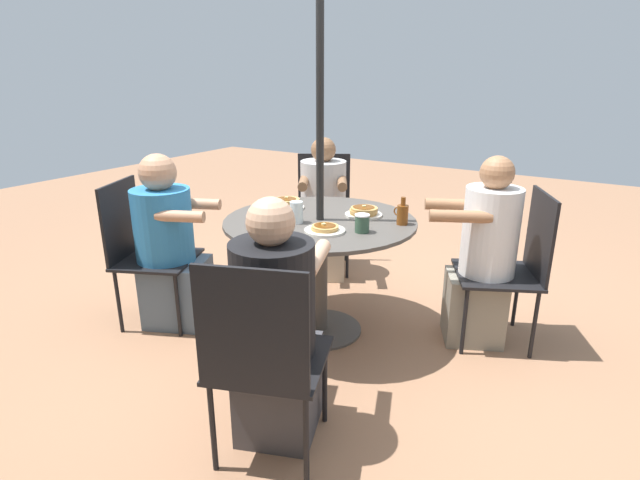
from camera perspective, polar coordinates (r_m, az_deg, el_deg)
ground_plane at (r=3.28m, az=-0.00°, el=-10.21°), size 12.00×12.00×0.00m
patio_table at (r=3.04m, az=-0.00°, el=-0.33°), size 1.16×1.16×0.74m
umbrella_pole at (r=2.89m, az=-0.00°, el=11.90°), size 0.05×0.05×2.49m
patio_chair_north at (r=4.17m, az=0.42°, el=3.94°), size 0.63×0.63×0.94m
diner_north at (r=4.00m, az=0.37°, el=2.95°), size 0.54×0.59×1.11m
patio_chair_east at (r=3.41m, az=-19.69°, el=-0.61°), size 0.61×0.61×0.94m
diner_east at (r=3.33m, az=-16.81°, el=-1.03°), size 0.57×0.52×1.12m
patio_chair_south at (r=2.05m, az=-6.53°, el=-12.73°), size 0.59×0.59×0.94m
diner_south at (r=2.21m, az=-5.04°, el=-10.56°), size 0.50×0.59×1.12m
patio_chair_west at (r=3.17m, az=21.37°, el=-2.28°), size 0.61×0.61×0.94m
diner_west at (r=3.12m, az=18.11°, el=-2.11°), size 0.58×0.50×1.15m
pancake_plate_a at (r=2.76m, az=0.56°, el=1.26°), size 0.23×0.23×0.05m
pancake_plate_b at (r=3.07m, az=5.01°, el=3.21°), size 0.23×0.23×0.07m
pancake_plate_c at (r=3.24m, az=-3.85°, el=4.10°), size 0.23×0.23×0.08m
syrup_bottle at (r=2.92m, az=9.40°, el=2.97°), size 0.09×0.07×0.16m
coffee_cup at (r=2.75m, az=4.83°, el=1.92°), size 0.08×0.08×0.10m
drinking_glass_a at (r=2.92m, az=-2.71°, el=3.19°), size 0.08×0.08×0.13m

